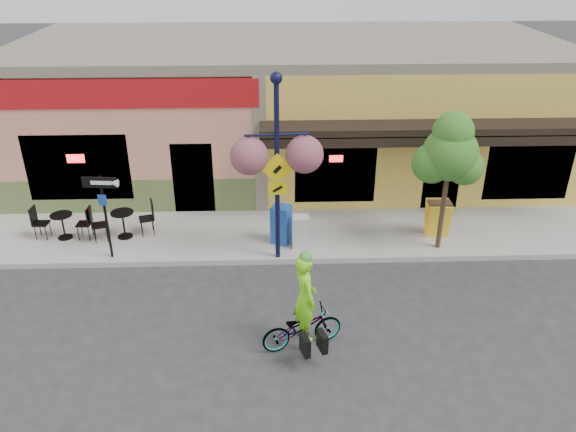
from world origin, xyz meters
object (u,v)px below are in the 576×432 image
at_px(bicycle, 302,328).
at_px(cyclist_rider, 305,308).
at_px(one_way_sign, 106,218).
at_px(newspaper_box_grey, 300,232).
at_px(street_tree, 446,182).
at_px(lamp_post, 277,171).
at_px(building, 290,105).
at_px(newspaper_box_blue, 281,224).

height_order(bicycle, cyclist_rider, cyclist_rider).
xyz_separation_m(cyclist_rider, one_way_sign, (-4.80, 3.49, 0.34)).
distance_m(newspaper_box_grey, street_tree, 3.95).
distance_m(cyclist_rider, street_tree, 5.42).
height_order(lamp_post, newspaper_box_grey, lamp_post).
height_order(building, bicycle, building).
bearing_deg(lamp_post, newspaper_box_blue, 79.27).
relative_size(newspaper_box_grey, street_tree, 0.24).
xyz_separation_m(building, newspaper_box_blue, (-0.45, -6.06, -1.57)).
xyz_separation_m(newspaper_box_blue, street_tree, (4.18, -0.44, 1.35)).
distance_m(lamp_post, newspaper_box_blue, 2.03).
relative_size(cyclist_rider, one_way_sign, 0.84).
height_order(cyclist_rider, newspaper_box_blue, cyclist_rider).
bearing_deg(lamp_post, bicycle, -85.51).
bearing_deg(cyclist_rider, street_tree, -62.87).
xyz_separation_m(building, newspaper_box_grey, (0.05, -6.35, -1.65)).
bearing_deg(newspaper_box_blue, street_tree, 16.97).
bearing_deg(newspaper_box_grey, newspaper_box_blue, 151.87).
relative_size(bicycle, street_tree, 0.45).
bearing_deg(building, lamp_post, -94.67).
distance_m(bicycle, lamp_post, 3.98).
bearing_deg(newspaper_box_blue, bicycle, -62.55).
bearing_deg(lamp_post, cyclist_rider, -84.67).
bearing_deg(bicycle, lamp_post, -9.68).
bearing_deg(newspaper_box_blue, lamp_post, -74.88).
xyz_separation_m(bicycle, newspaper_box_grey, (0.17, 3.85, 0.15)).
bearing_deg(building, newspaper_box_blue, -94.27).
bearing_deg(building, newspaper_box_grey, -89.55).
distance_m(newspaper_box_blue, newspaper_box_grey, 0.59).
relative_size(bicycle, newspaper_box_grey, 1.89).
distance_m(building, cyclist_rider, 10.28).
bearing_deg(bicycle, cyclist_rider, -107.11).
xyz_separation_m(one_way_sign, newspaper_box_grey, (4.92, 0.35, -0.68)).
xyz_separation_m(lamp_post, street_tree, (4.29, 0.35, -0.51)).
xyz_separation_m(lamp_post, newspaper_box_grey, (0.61, 0.50, -1.94)).
relative_size(lamp_post, street_tree, 1.27).
bearing_deg(bicycle, building, -17.81).
distance_m(lamp_post, street_tree, 4.34).
height_order(newspaper_box_blue, street_tree, street_tree).
xyz_separation_m(newspaper_box_grey, street_tree, (3.68, -0.14, 1.43)).
relative_size(cyclist_rider, newspaper_box_grey, 2.10).
distance_m(one_way_sign, newspaper_box_grey, 4.98).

